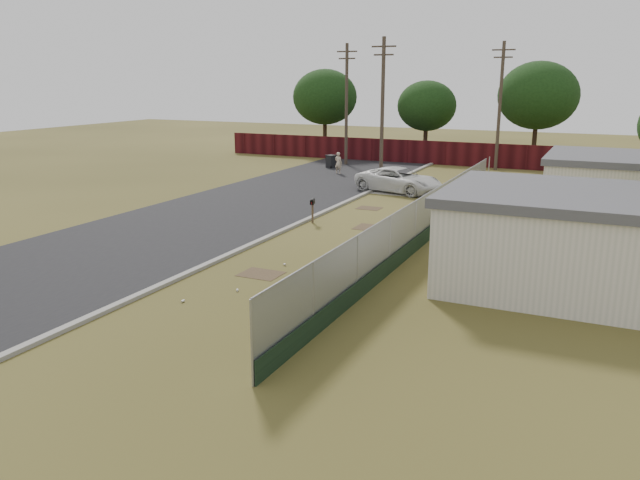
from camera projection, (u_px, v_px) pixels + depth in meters
The scene contains 13 objects.
ground at pixel (340, 243), 25.28m from camera, with size 120.00×120.00×0.00m, color brown.
street at pixel (287, 196), 35.11m from camera, with size 15.10×60.00×0.12m.
chainlink_fence at pixel (423, 226), 24.70m from camera, with size 0.10×27.06×2.02m.
privacy_fence at pixel (395, 151), 49.44m from camera, with size 30.00×0.12×1.80m, color #430E12.
utility_poles at pixel (409, 104), 43.73m from camera, with size 12.60×8.24×9.00m.
houses at pixel (608, 212), 23.66m from camera, with size 9.30×17.24×3.10m.
horizon_trees at pixel (482, 105), 44.43m from camera, with size 33.32×31.94×7.78m.
fire_hydrant at pixel (326, 301), 17.65m from camera, with size 0.37×0.37×0.74m.
mailbox at pixel (313, 204), 28.57m from camera, with size 0.29×0.49×1.13m.
pickup_truck at pixel (399, 180), 36.36m from camera, with size 2.39×5.18×1.44m, color silver.
pedestrian at pixel (338, 163), 43.41m from camera, with size 0.55×0.36×1.51m, color #CAB294.
trash_bin at pixel (331, 161), 46.33m from camera, with size 0.80×0.86×0.96m.
scattered_litter at pixel (272, 274), 21.10m from camera, with size 2.65×7.77×0.07m.
Camera 1 is at (9.61, -22.49, 6.46)m, focal length 35.00 mm.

